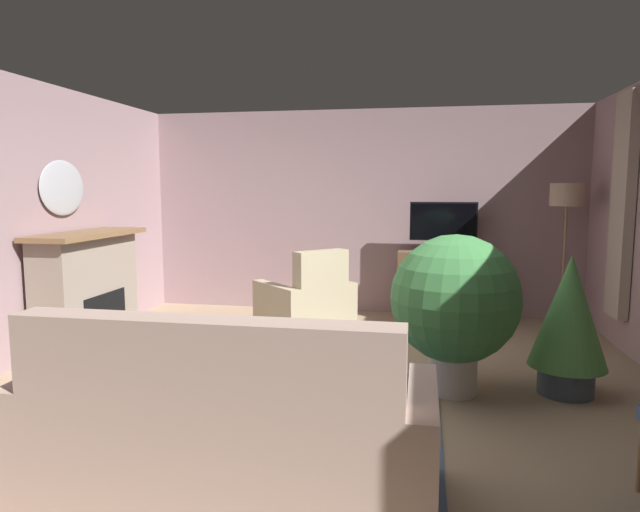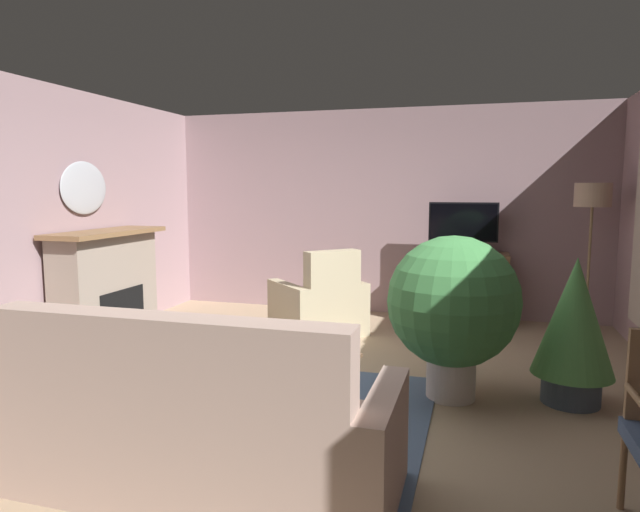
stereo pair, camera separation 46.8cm
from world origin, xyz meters
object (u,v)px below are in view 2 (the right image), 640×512
at_px(tv_remote, 314,353).
at_px(potted_plant_small_fern_corner, 453,304).
at_px(folded_newspaper, 296,351).
at_px(sofa_floral, 193,431).
at_px(armchair_facing_sofa, 320,307).
at_px(fireplace, 108,289).
at_px(tv_cabinet, 461,289).
at_px(floor_lamp, 592,206).
at_px(cat, 218,338).
at_px(coffee_table, 285,360).
at_px(potted_plant_on_hearth_side, 574,325).
at_px(wall_mirror_oval, 84,188).
at_px(television, 463,226).

height_order(tv_remote, potted_plant_small_fern_corner, potted_plant_small_fern_corner).
distance_m(tv_remote, folded_newspaper, 0.16).
height_order(folded_newspaper, sofa_floral, sofa_floral).
xyz_separation_m(armchair_facing_sofa, potted_plant_small_fern_corner, (1.55, -1.60, 0.45)).
distance_m(fireplace, tv_cabinet, 4.15).
xyz_separation_m(fireplace, armchair_facing_sofa, (2.12, 0.94, -0.27)).
relative_size(sofa_floral, floor_lamp, 1.29).
bearing_deg(potted_plant_small_fern_corner, folded_newspaper, -156.82).
bearing_deg(fireplace, cat, 7.45).
relative_size(tv_cabinet, coffee_table, 0.98).
bearing_deg(potted_plant_on_hearth_side, sofa_floral, -138.36).
height_order(potted_plant_on_hearth_side, floor_lamp, floor_lamp).
bearing_deg(floor_lamp, cat, -158.88).
bearing_deg(wall_mirror_oval, potted_plant_small_fern_corner, -9.67).
distance_m(television, potted_plant_on_hearth_side, 2.64).
height_order(potted_plant_on_hearth_side, potted_plant_small_fern_corner, potted_plant_small_fern_corner).
height_order(tv_cabinet, armchair_facing_sofa, armchair_facing_sofa).
bearing_deg(wall_mirror_oval, tv_remote, -22.07).
bearing_deg(cat, coffee_table, -47.89).
distance_m(wall_mirror_oval, folded_newspaper, 3.26).
distance_m(wall_mirror_oval, television, 4.37).
relative_size(sofa_floral, potted_plant_small_fern_corner, 1.71).
height_order(fireplace, tv_remote, fireplace).
bearing_deg(coffee_table, cat, 132.11).
bearing_deg(potted_plant_on_hearth_side, tv_cabinet, 110.35).
xyz_separation_m(television, tv_remote, (-0.97, -3.08, -0.77)).
distance_m(tv_remote, armchair_facing_sofa, 2.20).
bearing_deg(sofa_floral, folded_newspaper, 83.32).
xyz_separation_m(fireplace, wall_mirror_oval, (-0.25, 0.00, 1.09)).
bearing_deg(tv_cabinet, wall_mirror_oval, -153.63).
relative_size(wall_mirror_oval, television, 0.87).
xyz_separation_m(folded_newspaper, floor_lamp, (2.50, 2.79, 1.04)).
height_order(wall_mirror_oval, floor_lamp, wall_mirror_oval).
distance_m(fireplace, sofa_floral, 3.44).
height_order(armchair_facing_sofa, floor_lamp, floor_lamp).
height_order(coffee_table, potted_plant_small_fern_corner, potted_plant_small_fern_corner).
relative_size(tv_remote, potted_plant_small_fern_corner, 0.13).
xyz_separation_m(armchair_facing_sofa, cat, (-0.91, -0.78, -0.23)).
bearing_deg(wall_mirror_oval, cat, 6.20).
distance_m(fireplace, armchair_facing_sofa, 2.33).
relative_size(tv_remote, floor_lamp, 0.10).
bearing_deg(tv_cabinet, cat, -144.00).
bearing_deg(tv_remote, cat, -80.99).
distance_m(armchair_facing_sofa, potted_plant_small_fern_corner, 2.28).
xyz_separation_m(sofa_floral, potted_plant_on_hearth_side, (2.19, 1.95, 0.28)).
relative_size(wall_mirror_oval, tv_cabinet, 0.65).
height_order(coffee_table, folded_newspaper, folded_newspaper).
bearing_deg(television, folded_newspaper, -110.32).
height_order(folded_newspaper, cat, folded_newspaper).
height_order(wall_mirror_oval, tv_cabinet, wall_mirror_oval).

